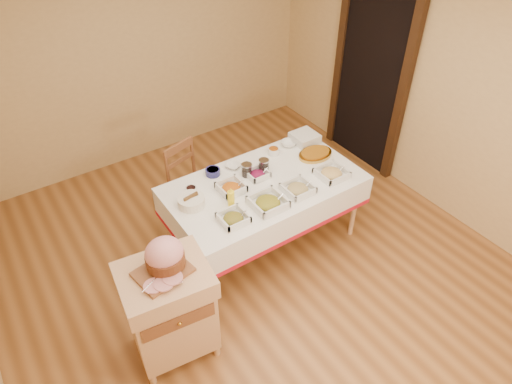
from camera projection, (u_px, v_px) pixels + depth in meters
room_shell at (256, 161)px, 3.58m from camera, size 5.00×5.00×5.00m
doorway at (371, 75)px, 5.24m from camera, size 0.09×1.10×2.20m
dining_table at (264, 196)px, 4.35m from camera, size 1.82×1.02×0.76m
butcher_cart at (170, 307)px, 3.45m from camera, size 0.70×0.61×0.91m
dining_chair at (192, 184)px, 4.70m from camera, size 0.51×0.49×0.91m
ham_on_board at (164, 257)px, 3.17m from camera, size 0.39×0.37×0.26m
serving_dish_a at (233, 218)px, 3.82m from camera, size 0.23×0.23×0.10m
serving_dish_b at (268, 202)px, 3.97m from camera, size 0.29×0.29×0.12m
serving_dish_c at (298, 189)px, 4.12m from camera, size 0.25×0.25×0.10m
serving_dish_d at (332, 173)px, 4.31m from camera, size 0.26×0.26×0.10m
serving_dish_e at (231, 188)px, 4.14m from camera, size 0.24×0.23×0.11m
serving_dish_f at (257, 174)px, 4.30m from camera, size 0.20×0.19×0.09m
small_bowl_left at (191, 190)px, 4.12m from camera, size 0.11×0.11×0.05m
small_bowl_mid at (213, 172)px, 4.33m from camera, size 0.14×0.14×0.06m
small_bowl_right at (273, 151)px, 4.60m from camera, size 0.12×0.12×0.06m
bowl_white_imported at (233, 166)px, 4.43m from camera, size 0.19×0.19×0.04m
bowl_small_imported at (288, 144)px, 4.72m from camera, size 0.16×0.16×0.05m
preserve_jar_left at (247, 170)px, 4.30m from camera, size 0.10×0.10×0.13m
preserve_jar_right at (264, 166)px, 4.36m from camera, size 0.10×0.10×0.13m
mustard_bottle at (231, 198)px, 3.94m from camera, size 0.06×0.06×0.19m
bread_basket at (191, 201)px, 3.97m from camera, size 0.24×0.24×0.11m
plate_stack at (305, 138)px, 4.77m from camera, size 0.25×0.25×0.09m
brass_platter at (315, 154)px, 4.58m from camera, size 0.37×0.26×0.05m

